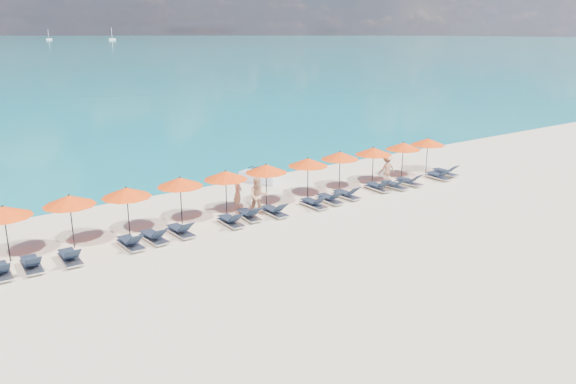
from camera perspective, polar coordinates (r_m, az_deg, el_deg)
ground at (r=24.66m, az=4.09°, el=-4.25°), size 1400.00×1400.00×0.00m
sailboat_near at (r=605.58m, az=-23.12°, el=14.12°), size 5.30×1.77×9.71m
sailboat_far at (r=572.28m, az=-17.43°, el=14.63°), size 6.24×2.08×11.44m
jetski at (r=32.80m, az=-2.86°, el=1.58°), size 1.77×2.56×0.86m
beachgoer_a at (r=27.80m, az=-5.13°, el=-0.08°), size 0.73×0.70×1.69m
beachgoer_b at (r=26.82m, az=-3.05°, el=-0.45°), size 1.04×0.87×1.86m
beachgoer_c at (r=33.11m, az=10.01°, el=2.35°), size 1.13×0.63×1.66m
umbrella_0 at (r=23.60m, az=-26.95°, el=-1.79°), size 2.10×2.10×2.28m
umbrella_1 at (r=24.08m, az=-21.34°, el=-0.79°), size 2.10×2.10×2.28m
umbrella_2 at (r=24.50m, az=-16.09°, el=-0.03°), size 2.10×2.10×2.28m
umbrella_3 at (r=25.62m, az=-10.92°, el=1.01°), size 2.10×2.10×2.28m
umbrella_4 at (r=26.50m, az=-6.35°, el=1.71°), size 2.10×2.10×2.28m
umbrella_5 at (r=27.65m, az=-2.24°, el=2.40°), size 2.10×2.10×2.28m
umbrella_6 at (r=29.00m, az=2.05°, el=3.05°), size 2.10×2.10×2.28m
umbrella_7 at (r=30.68m, az=5.30°, el=3.71°), size 2.10×2.10×2.28m
umbrella_8 at (r=32.05m, az=8.67°, el=4.13°), size 2.10×2.10×2.28m
umbrella_9 at (r=33.80m, az=11.63°, el=4.60°), size 2.10×2.10×2.28m
umbrella_10 at (r=35.47m, az=14.02°, el=4.98°), size 2.10×2.10×2.28m
lounger_0 at (r=22.85m, az=-27.17°, el=-7.13°), size 0.67×1.72×0.66m
lounger_1 at (r=22.98m, az=-24.60°, el=-6.67°), size 0.70×1.73×0.66m
lounger_2 at (r=23.12m, az=-21.26°, el=-6.15°), size 0.68×1.72×0.66m
lounger_3 at (r=23.83m, az=-15.70°, el=-4.96°), size 0.66×1.72×0.66m
lounger_4 at (r=24.26m, az=-13.45°, el=-4.43°), size 0.75×1.74×0.66m
lounger_5 at (r=24.76m, az=-10.86°, el=-3.84°), size 0.70×1.73×0.66m
lounger_6 at (r=25.65m, az=-5.82°, el=-2.92°), size 0.68×1.72×0.66m
lounger_7 at (r=26.41m, az=-3.98°, el=-2.31°), size 0.78×1.75×0.66m
lounger_8 at (r=26.90m, az=-1.38°, el=-1.93°), size 0.64×1.71×0.66m
lounger_9 at (r=28.14m, az=2.66°, el=-1.13°), size 0.62×1.70×0.66m
lounger_10 at (r=28.94m, az=4.29°, el=-0.66°), size 0.70×1.73×0.66m
lounger_11 at (r=29.79m, az=5.98°, el=-0.22°), size 0.70×1.73×0.66m
lounger_12 at (r=31.45m, az=9.12°, el=0.54°), size 0.73×1.74×0.66m
lounger_13 at (r=32.00m, az=10.75°, el=0.73°), size 0.79×1.75×0.66m
lounger_14 at (r=32.91m, az=12.19°, el=1.07°), size 0.74×1.74×0.66m
lounger_15 at (r=34.63m, az=15.02°, el=1.63°), size 0.72×1.73×0.66m
lounger_16 at (r=35.67m, az=15.71°, el=1.99°), size 0.64×1.71×0.66m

